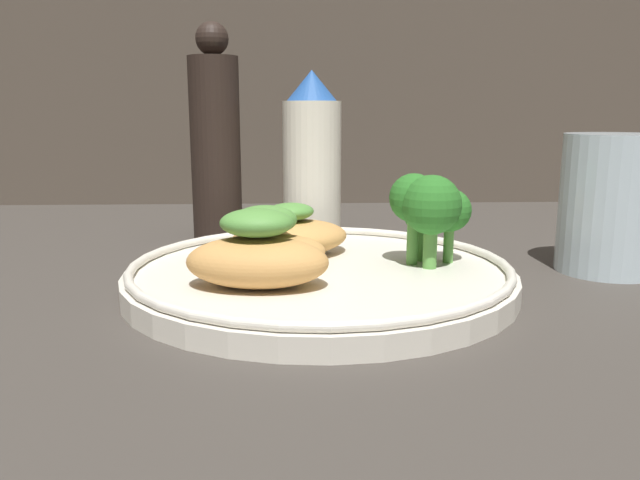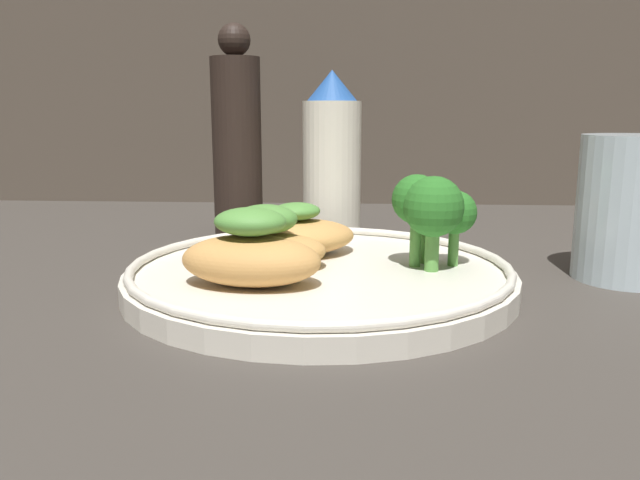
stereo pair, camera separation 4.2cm
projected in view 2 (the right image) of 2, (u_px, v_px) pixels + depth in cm
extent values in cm
cube|color=#3D3833|center=(320.00, 296.00, 42.39)|extent=(180.00, 180.00, 1.00)
cylinder|color=silver|center=(320.00, 279.00, 42.14)|extent=(26.04, 26.04, 1.40)
torus|color=silver|center=(320.00, 265.00, 41.94)|extent=(25.44, 25.44, 0.60)
ellipsoid|color=tan|center=(251.00, 261.00, 37.80)|extent=(9.15, 6.07, 3.10)
ellipsoid|color=#518E3D|center=(250.00, 222.00, 37.32)|extent=(4.76, 3.99, 1.69)
ellipsoid|color=tan|center=(267.00, 250.00, 42.30)|extent=(8.65, 6.15, 2.39)
ellipsoid|color=#518E3D|center=(266.00, 218.00, 41.86)|extent=(4.65, 3.89, 1.97)
ellipsoid|color=tan|center=(296.00, 237.00, 46.16)|extent=(10.79, 9.57, 2.56)
ellipsoid|color=#518E3D|center=(296.00, 211.00, 45.77)|extent=(4.57, 4.24, 1.30)
cylinder|color=#569942|center=(453.00, 247.00, 42.72)|extent=(0.71, 0.71, 2.67)
sphere|color=#286B23|center=(455.00, 212.00, 42.24)|extent=(2.97, 2.97, 2.97)
cylinder|color=#569942|center=(426.00, 246.00, 43.48)|extent=(0.84, 0.84, 2.41)
sphere|color=#286B23|center=(427.00, 216.00, 43.05)|extent=(2.63, 2.63, 2.63)
cylinder|color=#569942|center=(415.00, 242.00, 42.41)|extent=(0.77, 0.77, 3.46)
sphere|color=#286B23|center=(417.00, 199.00, 41.82)|extent=(3.37, 3.37, 3.37)
cylinder|color=#569942|center=(433.00, 251.00, 40.79)|extent=(0.94, 0.94, 2.93)
sphere|color=#286B23|center=(434.00, 208.00, 40.21)|extent=(4.00, 4.00, 4.00)
cylinder|color=silver|center=(331.00, 170.00, 58.98)|extent=(5.50, 5.50, 12.76)
cone|color=#23519E|center=(331.00, 85.00, 57.40)|extent=(4.68, 4.68, 2.81)
cylinder|color=black|center=(237.00, 148.00, 59.10)|extent=(4.64, 4.64, 16.75)
sphere|color=black|center=(234.00, 40.00, 57.10)|extent=(3.01, 3.01, 3.01)
cylinder|color=silver|center=(631.00, 208.00, 43.86)|extent=(7.40, 7.40, 10.25)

